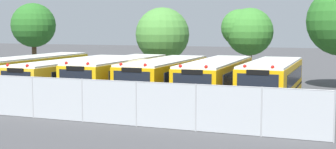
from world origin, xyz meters
The scene contains 12 objects.
ground_plane centered at (0.00, 0.00, 0.00)m, with size 160.00×160.00×0.00m, color #424244.
school_bus_0 centered at (-8.31, -0.07, 1.40)m, with size 2.61×11.33×2.65m.
school_bus_1 centered at (-4.88, -0.27, 1.33)m, with size 2.70×11.71×2.51m.
school_bus_2 centered at (-1.56, -0.12, 1.40)m, with size 2.57×10.59×2.66m.
school_bus_3 centered at (1.60, -0.12, 1.40)m, with size 2.65×9.95×2.66m.
school_bus_4 centered at (4.92, -0.17, 1.42)m, with size 2.70×10.63×2.69m.
school_bus_5 centered at (8.17, -0.20, 1.43)m, with size 2.54×9.26×2.73m.
tree_0 centered at (-15.40, 9.77, 4.77)m, with size 4.13×4.13×6.79m.
tree_1 centered at (-2.85, 10.72, 4.01)m, with size 4.65×4.65×6.24m.
tree_2 centered at (4.54, 10.19, 4.26)m, with size 4.16×3.79×6.07m.
chainlink_fence centered at (0.36, -7.82, 1.08)m, with size 22.79×0.07×2.09m.
traffic_cone centered at (-5.05, -6.48, 0.34)m, with size 0.52×0.52×0.69m, color #EA5914.
Camera 1 is at (12.05, -26.94, 4.51)m, focal length 49.96 mm.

